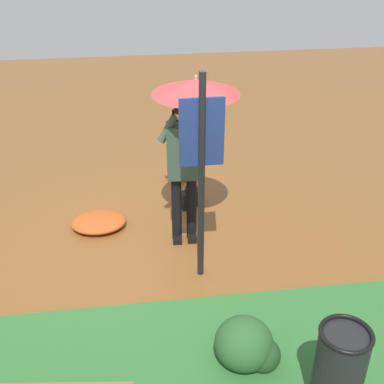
{
  "coord_description": "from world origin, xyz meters",
  "views": [
    {
      "loc": [
        -0.33,
        -4.93,
        3.61
      ],
      "look_at": [
        0.33,
        -0.13,
        0.85
      ],
      "focal_mm": 47.54,
      "sensor_mm": 36.0,
      "label": 1
    }
  ],
  "objects_px": {
    "info_sign_post": "(202,157)",
    "handbag": "(190,198)",
    "trash_bin": "(339,371)",
    "person_with_umbrella": "(190,120)"
  },
  "relations": [
    {
      "from": "info_sign_post",
      "to": "handbag",
      "type": "xyz_separation_m",
      "value": [
        0.08,
        1.44,
        -1.32
      ]
    },
    {
      "from": "person_with_umbrella",
      "to": "trash_bin",
      "type": "relative_size",
      "value": 2.45
    },
    {
      "from": "info_sign_post",
      "to": "trash_bin",
      "type": "bearing_deg",
      "value": -66.45
    },
    {
      "from": "trash_bin",
      "to": "person_with_umbrella",
      "type": "bearing_deg",
      "value": 107.76
    },
    {
      "from": "info_sign_post",
      "to": "handbag",
      "type": "relative_size",
      "value": 6.22
    },
    {
      "from": "handbag",
      "to": "trash_bin",
      "type": "relative_size",
      "value": 0.44
    },
    {
      "from": "info_sign_post",
      "to": "handbag",
      "type": "bearing_deg",
      "value": 86.72
    },
    {
      "from": "info_sign_post",
      "to": "trash_bin",
      "type": "xyz_separation_m",
      "value": [
        0.81,
        -1.87,
        -1.03
      ]
    },
    {
      "from": "handbag",
      "to": "trash_bin",
      "type": "bearing_deg",
      "value": -77.52
    },
    {
      "from": "person_with_umbrella",
      "to": "handbag",
      "type": "relative_size",
      "value": 5.53
    }
  ]
}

